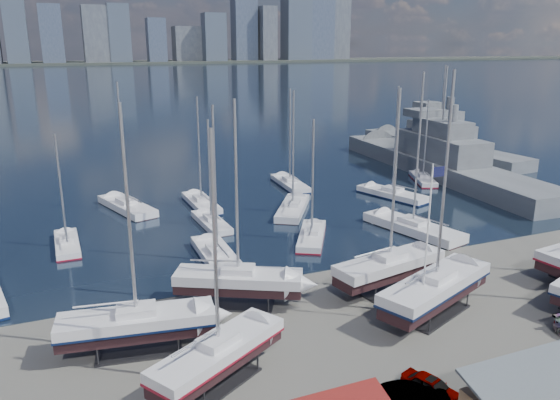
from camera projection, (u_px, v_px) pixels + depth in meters
name	position (u px, v px, depth m)	size (l,w,h in m)	color
ground	(412.00, 315.00, 41.20)	(1400.00, 1400.00, 0.00)	#605E59
water	(91.00, 80.00, 316.12)	(1400.00, 600.00, 0.40)	#19243B
far_shore	(71.00, 63.00, 546.33)	(1400.00, 80.00, 2.20)	#2D332D
skyline	(58.00, 23.00, 527.42)	(639.14, 43.80, 107.69)	#475166
sailboat_cradle_0	(137.00, 323.00, 35.76)	(10.52, 4.36, 16.46)	#2D2D33
sailboat_cradle_1	(219.00, 353.00, 32.38)	(9.59, 7.18, 15.50)	#2D2D33
sailboat_cradle_2	(238.00, 281.00, 42.24)	(9.95, 7.06, 16.03)	#2D2D33
sailboat_cradle_3	(436.00, 288.00, 40.78)	(11.68, 7.17, 18.11)	#2D2D33
sailboat_cradle_4	(390.00, 266.00, 44.99)	(10.53, 4.74, 16.56)	#2D2D33
sailboat_moored_1	(67.00, 245.00, 54.79)	(2.29, 8.06, 12.03)	black
sailboat_moored_2	(127.00, 208.00, 67.08)	(6.08, 11.17, 16.25)	black
sailboat_moored_3	(217.00, 258.00, 51.36)	(3.05, 10.30, 15.33)	black
sailboat_moored_4	(211.00, 223.00, 61.33)	(2.67, 8.40, 12.54)	black
sailboat_moored_5	(201.00, 204.00, 68.61)	(2.90, 9.65, 14.34)	black
sailboat_moored_6	(312.00, 237.00, 56.89)	(6.61, 8.88, 13.22)	black
sailboat_moored_7	(293.00, 210.00, 66.33)	(7.87, 10.09, 15.33)	black
sailboat_moored_8	(290.00, 184.00, 78.28)	(3.30, 9.85, 14.52)	black
sailboat_moored_9	(413.00, 229.00, 59.26)	(6.11, 12.28, 17.86)	black
sailboat_moored_10	(392.00, 195.00, 72.63)	(5.93, 10.61, 15.29)	black
sailboat_moored_11	(423.00, 180.00, 80.98)	(5.44, 8.68, 12.59)	black
naval_ship_east	(439.00, 164.00, 85.20)	(10.22, 47.80, 18.27)	slate
naval_ship_west	(439.00, 145.00, 101.64)	(9.12, 38.57, 17.44)	slate
car_a	(432.00, 388.00, 31.47)	(1.51, 3.75, 1.28)	gray
car_b	(411.00, 400.00, 30.20)	(1.60, 4.58, 1.51)	gray
car_c	(557.00, 379.00, 32.21)	(2.29, 4.97, 1.38)	gray
flagpole	(429.00, 234.00, 38.32)	(1.05, 0.12, 11.93)	white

